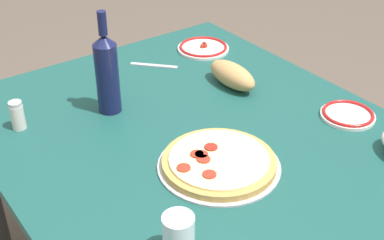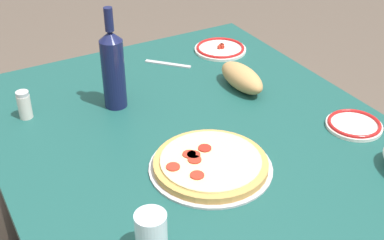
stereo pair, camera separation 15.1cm
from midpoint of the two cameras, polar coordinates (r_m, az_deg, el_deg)
name	(u,v)px [view 2 (the right image)]	position (r m, az deg, el deg)	size (l,w,h in m)	color
dining_table	(192,157)	(1.58, 2.73, -4.09)	(1.26, 1.09, 0.70)	#194C47
pepperoni_pizza	(210,164)	(1.36, 5.19, -4.88)	(0.32, 0.32, 0.03)	#B7B7BC
wine_bottle	(113,68)	(1.58, -5.86, 5.57)	(0.07, 0.07, 0.32)	#141942
water_glass	(151,234)	(1.12, -0.50, -12.37)	(0.07, 0.07, 0.10)	silver
side_plate_near	(220,49)	(2.00, 5.27, 7.64)	(0.19, 0.19, 0.02)	white
side_plate_far	(354,124)	(1.62, 19.73, -0.55)	(0.16, 0.16, 0.02)	white
bread_loaf	(242,78)	(1.73, 7.90, 4.50)	(0.20, 0.09, 0.08)	tan
spice_shaker	(24,105)	(1.61, -15.18, 1.51)	(0.04, 0.04, 0.09)	silver
fork_right	(168,64)	(1.89, -0.33, 6.03)	(0.17, 0.02, 0.01)	#B7B7BC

